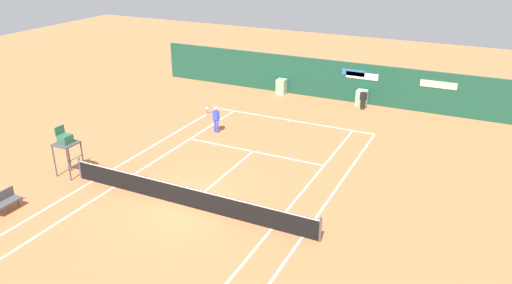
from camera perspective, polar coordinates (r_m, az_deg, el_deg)
The scene contains 10 objects.
ground_plane at distance 22.00m, azimuth -7.14°, elevation -6.68°, with size 80.00×80.00×0.01m.
tennis_net at distance 21.34m, azimuth -8.04°, elevation -6.17°, with size 12.10×0.10×1.07m.
sponsor_back_wall at distance 35.27m, azimuth 7.38°, elevation 7.21°, with size 25.00×1.02×2.74m.
umpire_chair at distance 25.00m, azimuth -21.12°, elevation -0.09°, with size 1.00×1.00×2.48m.
player_bench at distance 23.31m, azimuth -27.07°, elevation -6.04°, with size 0.54×1.24×0.88m.
player_on_baseline at distance 28.76m, azimuth -4.69°, elevation 2.86°, with size 0.67×0.65×1.81m.
ball_kid_left_post at distance 33.32m, azimuth 12.28°, elevation 4.97°, with size 0.46×0.19×1.38m.
tennis_ball_mid_court at distance 23.92m, azimuth -9.12°, elevation -4.13°, with size 0.07×0.07×0.07m, color #CCE033.
tennis_ball_by_sideline at distance 26.28m, azimuth -6.26°, elevation -1.38°, with size 0.07×0.07×0.07m, color #CCE033.
tennis_ball_near_service_line at distance 28.23m, azimuth 7.16°, elevation 0.35°, with size 0.07×0.07×0.07m, color #CCE033.
Camera 1 is at (10.74, -15.26, 10.86)m, focal length 34.64 mm.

